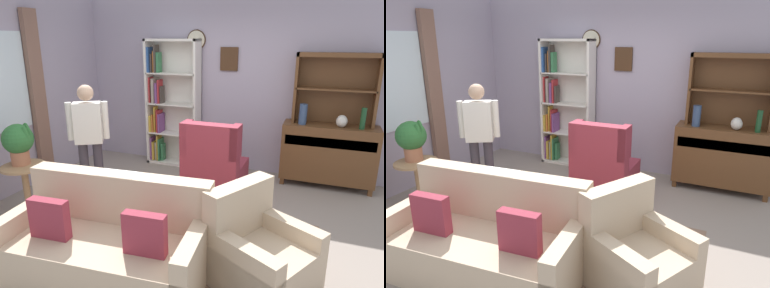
{
  "view_description": "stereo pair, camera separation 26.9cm",
  "coord_description": "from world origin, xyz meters",
  "views": [
    {
      "loc": [
        1.47,
        -3.35,
        2.11
      ],
      "look_at": [
        0.1,
        0.2,
        0.95
      ],
      "focal_mm": 32.65,
      "sensor_mm": 36.0,
      "label": 1
    },
    {
      "loc": [
        1.71,
        -3.25,
        2.11
      ],
      "look_at": [
        0.1,
        0.2,
        0.95
      ],
      "focal_mm": 32.65,
      "sensor_mm": 36.0,
      "label": 2
    }
  ],
  "objects": [
    {
      "name": "sideboard",
      "position": [
        1.58,
        1.86,
        0.51
      ],
      "size": [
        1.3,
        0.45,
        0.92
      ],
      "color": "brown",
      "rests_on": "ground_plane"
    },
    {
      "name": "sideboard_hutch",
      "position": [
        1.58,
        1.97,
        1.56
      ],
      "size": [
        1.1,
        0.26,
        1.0
      ],
      "color": "brown",
      "rests_on": "sideboard"
    },
    {
      "name": "ground_plane",
      "position": [
        0.0,
        0.0,
        -0.01
      ],
      "size": [
        5.4,
        4.6,
        0.02
      ],
      "primitive_type": "cube",
      "color": "gray"
    },
    {
      "name": "plant_stand",
      "position": [
        -1.87,
        -0.38,
        0.39
      ],
      "size": [
        0.52,
        0.52,
        0.63
      ],
      "color": "#A87F56",
      "rests_on": "ground_plane"
    },
    {
      "name": "vase_round",
      "position": [
        1.71,
        1.79,
        1.01
      ],
      "size": [
        0.15,
        0.15,
        0.17
      ],
      "primitive_type": "ellipsoid",
      "color": "beige",
      "rests_on": "sideboard"
    },
    {
      "name": "potted_plant_large",
      "position": [
        -1.93,
        -0.34,
        0.92
      ],
      "size": [
        0.36,
        0.36,
        0.5
      ],
      "color": "#AD6B4C",
      "rests_on": "plant_stand"
    },
    {
      "name": "bookshelf",
      "position": [
        -0.99,
        1.95,
        1.03
      ],
      "size": [
        0.9,
        0.3,
        2.1
      ],
      "color": "silver",
      "rests_on": "ground_plane"
    },
    {
      "name": "area_rug",
      "position": [
        0.2,
        -0.3,
        0.0
      ],
      "size": [
        2.71,
        1.7,
        0.01
      ],
      "primitive_type": "cube",
      "color": "#846651",
      "rests_on": "ground_plane"
    },
    {
      "name": "person_reading",
      "position": [
        -1.31,
        0.19,
        0.91
      ],
      "size": [
        0.49,
        0.35,
        1.56
      ],
      "color": "#38333D",
      "rests_on": "ground_plane"
    },
    {
      "name": "armchair_floral",
      "position": [
        1.07,
        -0.67,
        0.29
      ],
      "size": [
        1.04,
        1.03,
        0.88
      ],
      "color": "#C6AD8E",
      "rests_on": "ground_plane"
    },
    {
      "name": "coffee_table",
      "position": [
        0.04,
        -0.22,
        0.35
      ],
      "size": [
        0.8,
        0.5,
        0.42
      ],
      "color": "brown",
      "rests_on": "ground_plane"
    },
    {
      "name": "wall_left",
      "position": [
        -2.52,
        -0.0,
        1.4
      ],
      "size": [
        0.16,
        4.2,
        2.8
      ],
      "color": "#A399AD",
      "rests_on": "ground_plane"
    },
    {
      "name": "wingback_chair",
      "position": [
        0.12,
        1.01,
        0.38
      ],
      "size": [
        0.78,
        0.8,
        1.05
      ],
      "color": "maroon",
      "rests_on": "ground_plane"
    },
    {
      "name": "couch_floral",
      "position": [
        -0.24,
        -1.05,
        0.31
      ],
      "size": [
        1.87,
        1.0,
        0.9
      ],
      "color": "#C6AD8E",
      "rests_on": "ground_plane"
    },
    {
      "name": "wall_back",
      "position": [
        -0.0,
        2.13,
        1.41
      ],
      "size": [
        5.0,
        0.09,
        2.8
      ],
      "color": "#A399AD",
      "rests_on": "ground_plane"
    },
    {
      "name": "vase_tall",
      "position": [
        1.19,
        1.78,
        1.07
      ],
      "size": [
        0.11,
        0.11,
        0.29
      ],
      "primitive_type": "cylinder",
      "color": "#33476B",
      "rests_on": "sideboard"
    },
    {
      "name": "bottle_wine",
      "position": [
        1.97,
        1.77,
        1.07
      ],
      "size": [
        0.07,
        0.07,
        0.3
      ],
      "primitive_type": "cylinder",
      "color": "#194223",
      "rests_on": "sideboard"
    },
    {
      "name": "book_stack",
      "position": [
        0.1,
        -0.17,
        0.46
      ],
      "size": [
        0.21,
        0.15,
        0.07
      ],
      "color": "#723F7F",
      "rests_on": "coffee_table"
    }
  ]
}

